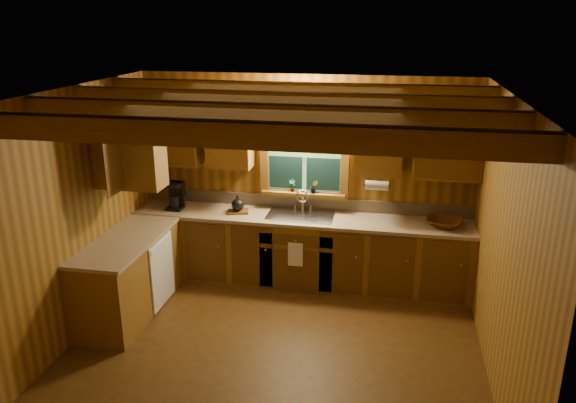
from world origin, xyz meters
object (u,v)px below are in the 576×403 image
(wicker_basket, at_px, (444,223))
(sink, at_px, (300,219))
(coffee_maker, at_px, (176,195))
(cutting_board, at_px, (238,212))

(wicker_basket, bearing_deg, sink, 178.65)
(sink, bearing_deg, coffee_maker, -179.24)
(sink, bearing_deg, cutting_board, -177.48)
(coffee_maker, bearing_deg, cutting_board, -0.94)
(cutting_board, xyz_separation_m, wicker_basket, (2.52, -0.01, 0.04))
(sink, distance_m, wicker_basket, 1.73)
(sink, relative_size, coffee_maker, 2.35)
(sink, xyz_separation_m, coffee_maker, (-1.62, -0.02, 0.22))
(cutting_board, distance_m, wicker_basket, 2.52)
(coffee_maker, relative_size, cutting_board, 1.34)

